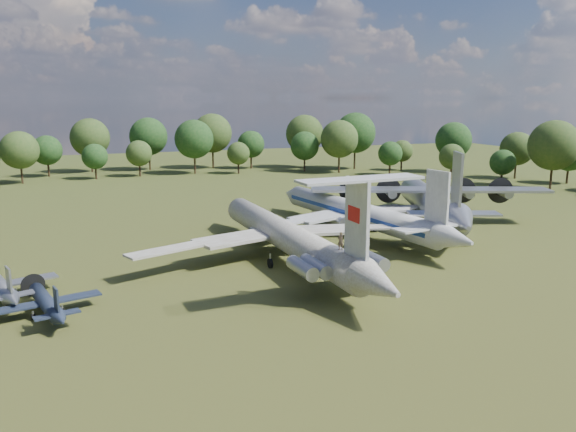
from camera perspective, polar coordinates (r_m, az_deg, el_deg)
name	(u,v)px	position (r m, az deg, el deg)	size (l,w,h in m)	color
ground	(245,257)	(72.94, -4.35, -4.17)	(300.00, 300.00, 0.00)	#294416
il62_airliner	(286,242)	(70.34, -0.17, -2.62)	(39.48, 51.32, 5.03)	silver
tu104_jet	(356,217)	(85.93, 6.95, -0.11)	(36.02, 48.03, 4.80)	silver
an12_transport	(430,207)	(93.89, 14.25, 0.90)	(38.58, 43.12, 5.67)	#A1A3A9
small_prop_west	(47,306)	(57.99, -23.31, -8.38)	(10.16, 13.86, 2.03)	black
person_on_il62	(341,241)	(57.18, 5.36, -2.52)	(0.67, 0.44, 1.85)	#916E4A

